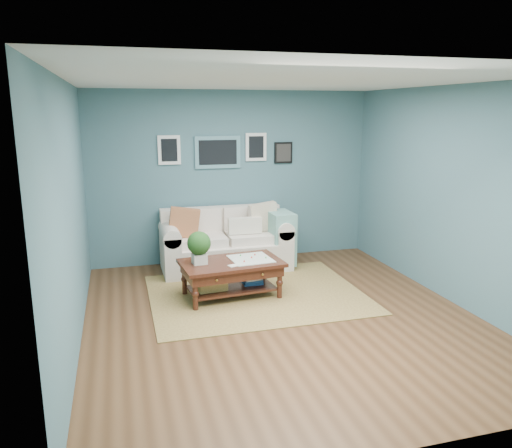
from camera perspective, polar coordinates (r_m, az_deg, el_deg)
name	(u,v)px	position (r m, az deg, el deg)	size (l,w,h in m)	color
room_shell	(281,203)	(5.67, 2.86, 2.39)	(5.00, 5.02, 2.70)	brown
area_rug	(256,294)	(6.69, 0.03, -8.01)	(2.77, 2.21, 0.01)	brown
loveseat	(230,242)	(7.69, -2.93, -2.02)	(1.98, 0.90, 1.02)	white
coffee_table	(226,268)	(6.48, -3.44, -5.02)	(1.35, 0.87, 0.90)	#33120D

